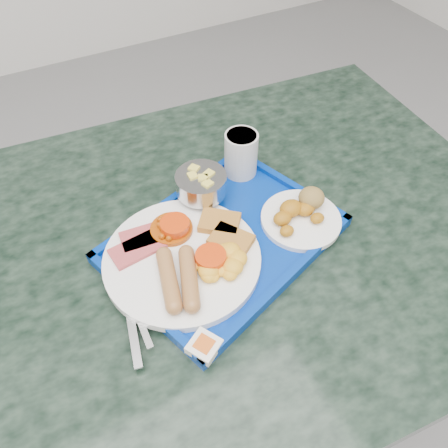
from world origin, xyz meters
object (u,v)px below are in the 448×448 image
Objects in this scene: fruit_bowl at (201,184)px; tray at (224,240)px; main_plate at (188,257)px; bread_plate at (301,213)px; juice_cup at (241,153)px; table at (200,300)px.

tray is at bearing -93.52° from fruit_bowl.
main_plate is 0.23m from bread_plate.
bread_plate reaches higher than tray.
bread_plate is at bearing -78.01° from juice_cup.
tray is at bearing 12.37° from main_plate.
main_plate reaches higher than tray.
tray is at bearing -128.23° from juice_cup.
fruit_bowl is 0.11m from juice_cup.
tray is 1.72× the size of main_plate.
main_plate is at bearing -167.63° from tray.
main_plate is 2.81× the size of fruit_bowl.
fruit_bowl is (0.05, 0.08, 0.26)m from table.
main_plate is 2.91× the size of juice_cup.
fruit_bowl reaches higher than tray.
table is 8.90× the size of bread_plate.
main_plate is at bearing -127.54° from table.
bread_plate is (0.20, -0.05, 0.23)m from table.
juice_cup is (0.11, 0.15, 0.06)m from tray.
main_plate is 0.15m from fruit_bowl.
fruit_bowl is at bearing 55.19° from main_plate.
fruit_bowl is at bearing 137.74° from bread_plate.
tray is 0.15m from bread_plate.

